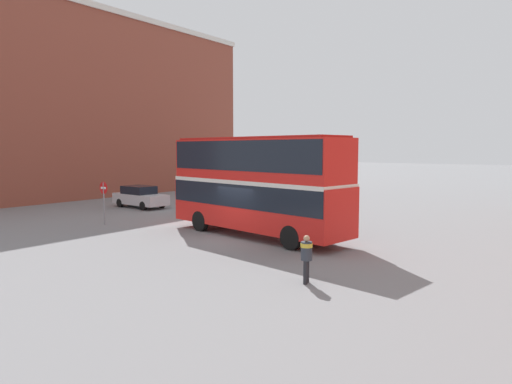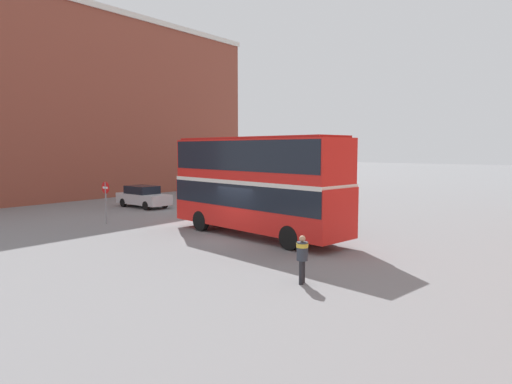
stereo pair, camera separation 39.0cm
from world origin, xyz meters
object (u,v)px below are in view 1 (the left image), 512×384
Objects in this scene: parked_car_kerb_far at (253,198)px; pedestrian_foreground at (306,254)px; double_decker_bus at (256,180)px; parked_car_kerb_near at (140,197)px; no_entry_sign at (104,195)px.

pedestrian_foreground is at bearing 128.33° from parked_car_kerb_far.
pedestrian_foreground is at bearing -33.06° from double_decker_bus.
pedestrian_foreground is (6.09, -5.44, -1.85)m from double_decker_bus.
parked_car_kerb_far is at bearing 33.99° from parked_car_kerb_near.
parked_car_kerb_far is (-12.40, 13.55, -0.19)m from pedestrian_foreground.
no_entry_sign reaches higher than pedestrian_foreground.
pedestrian_foreground is 0.34× the size of parked_car_kerb_far.
no_entry_sign is (4.45, -6.17, 0.89)m from parked_car_kerb_near.
double_decker_bus reaches higher than parked_car_kerb_near.
parked_car_kerb_near is 0.99× the size of parked_car_kerb_far.
pedestrian_foreground is 15.46m from no_entry_sign.
parked_car_kerb_near is at bearing -43.28° from pedestrian_foreground.
parked_car_kerb_near reaches higher than parked_car_kerb_far.
pedestrian_foreground is at bearing -22.43° from parked_car_kerb_near.
double_decker_bus is 4.27× the size of no_entry_sign.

